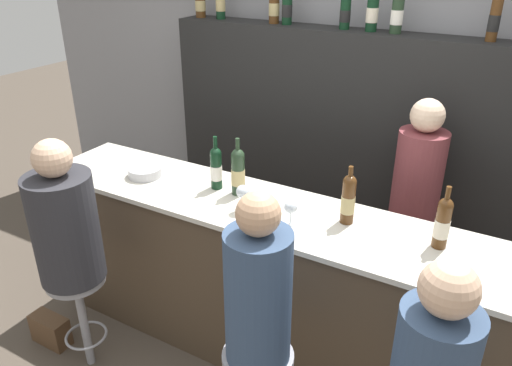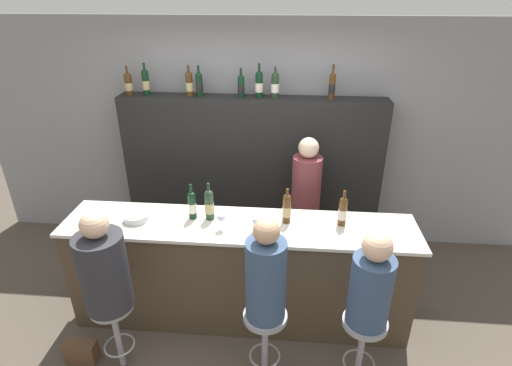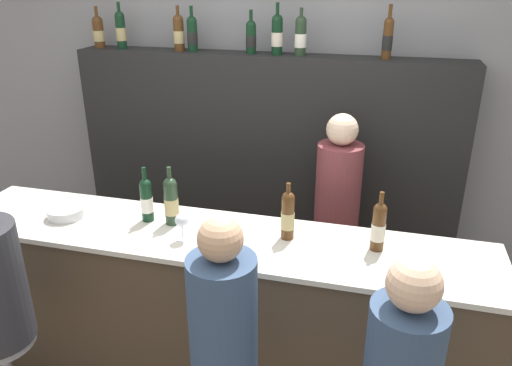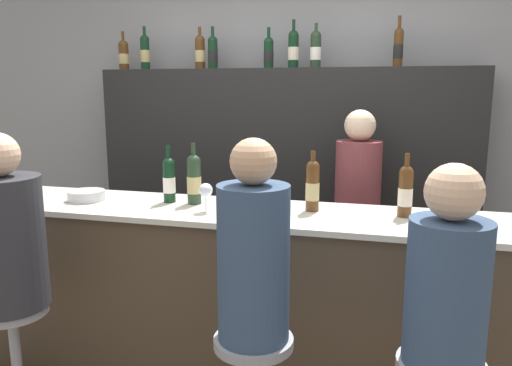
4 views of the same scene
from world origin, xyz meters
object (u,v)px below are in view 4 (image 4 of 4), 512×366
Objects in this scene: wine_bottle_counter_2 at (313,185)px; wine_bottle_backbar_3 at (213,52)px; wine_bottle_counter_0 at (169,179)px; wine_bottle_counter_3 at (405,191)px; guest_seated_left at (4,235)px; guest_seated_right at (448,278)px; wine_bottle_backbar_7 at (398,47)px; wine_bottle_backbar_4 at (269,52)px; guest_seated_middle at (253,253)px; wine_bottle_counter_1 at (194,179)px; bartender at (356,232)px; wine_bottle_backbar_6 at (316,49)px; wine_bottle_backbar_1 at (145,52)px; bar_stool_left at (14,335)px; wine_bottle_backbar_5 at (293,49)px; wine_glass_0 at (206,191)px; wine_glass_1 at (259,197)px; wine_bottle_backbar_0 at (124,55)px; wine_bottle_backbar_2 at (200,52)px; metal_bowl at (87,196)px.

wine_bottle_backbar_3 is (-0.96, 1.16, 0.77)m from wine_bottle_counter_2.
wine_bottle_counter_0 reaches higher than wine_bottle_counter_3.
guest_seated_left is 1.09× the size of guest_seated_right.
wine_bottle_backbar_7 reaches higher than guest_seated_left.
wine_bottle_backbar_4 is at bearing 113.94° from wine_bottle_counter_2.
wine_bottle_backbar_4 reaches higher than guest_seated_middle.
wine_bottle_counter_0 is 0.95× the size of wine_bottle_counter_1.
guest_seated_middle is 1.52m from bartender.
wine_bottle_counter_0 is 0.94× the size of wine_bottle_backbar_7.
wine_bottle_counter_2 is at bearing -81.92° from wine_bottle_backbar_6.
wine_bottle_backbar_1 is 2.38m from bar_stool_left.
wine_bottle_backbar_4 is 0.19m from wine_bottle_backbar_5.
wine_bottle_counter_1 is 1.47m from guest_seated_right.
wine_bottle_backbar_5 reaches higher than wine_glass_0.
guest_seated_right is (0.85, -0.54, -0.14)m from wine_glass_1.
wine_bottle_counter_1 is 2.24× the size of wine_glass_0.
wine_bottle_counter_3 reaches higher than wine_bottle_counter_2.
bar_stool_left is at bearing -151.92° from wine_bottle_counter_2.
wine_bottle_backbar_0 is 2.13m from wine_bottle_backbar_7.
wine_bottle_counter_1 is 0.99× the size of wine_bottle_backbar_5.
wine_bottle_counter_0 reaches higher than wine_glass_1.
guest_seated_middle is (-0.13, -0.71, -0.15)m from wine_bottle_counter_2.
wine_bottle_backbar_0 is 1.94m from wine_glass_0.
wine_bottle_backbar_1 is at bearing 0.00° from wine_bottle_backbar_0.
wine_glass_0 is (0.13, -0.16, -0.03)m from wine_bottle_counter_1.
wine_bottle_backbar_3 is 1.73m from bartender.
wine_bottle_backbar_1 is 3.00m from guest_seated_right.
wine_bottle_backbar_5 reaches higher than guest_seated_right.
wine_bottle_counter_3 is at bearing -37.26° from wine_bottle_backbar_2.
wine_bottle_counter_3 is at bearing -61.41° from wine_bottle_backbar_6.
guest_seated_middle is (0.93, -1.87, -0.93)m from wine_bottle_backbar_2.
wine_bottle_counter_0 is at bearing 180.00° from wine_bottle_counter_3.
wine_glass_1 is (0.08, -1.33, -0.83)m from wine_bottle_backbar_5.
wine_bottle_counter_3 reaches higher than wine_glass_0.
bar_stool_left is (0.20, -1.87, -1.45)m from wine_bottle_backbar_1.
wine_glass_0 is (0.42, -1.33, -0.80)m from wine_bottle_backbar_3.
bar_stool_left is at bearing -133.06° from wine_bottle_counter_1.
wine_bottle_backbar_3 is 1.57m from metal_bowl.
wine_bottle_counter_1 reaches higher than bar_stool_left.
guest_seated_right is at bearing -41.27° from wine_bottle_backbar_1.
wine_bottle_counter_3 reaches higher than wine_glass_1.
wine_bottle_counter_3 is 0.39× the size of guest_seated_left.
wine_bottle_counter_1 is 1.44m from wine_bottle_backbar_5.
wine_bottle_backbar_5 is at bearing -180.00° from wine_bottle_backbar_7.
wine_bottle_backbar_6 is at bearing 91.04° from guest_seated_middle.
wine_bottle_backbar_6 is 0.91× the size of wine_bottle_backbar_7.
wine_bottle_backbar_0 is 1.55m from wine_bottle_backbar_6.
guest_seated_right is (1.12, -1.87, -0.95)m from wine_bottle_backbar_4.
wine_bottle_backbar_5 reaches higher than wine_bottle_backbar_1.
wine_bottle_backbar_4 is 0.94× the size of wine_bottle_backbar_6.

